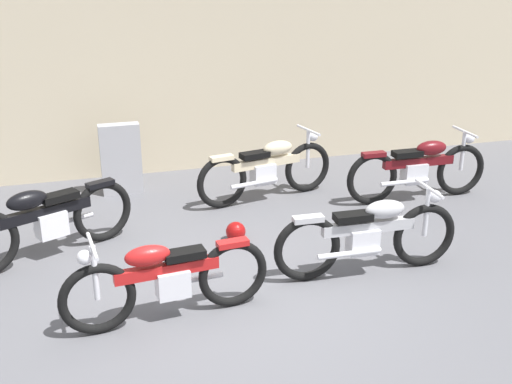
{
  "coord_description": "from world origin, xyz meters",
  "views": [
    {
      "loc": [
        -1.43,
        -5.45,
        3.31
      ],
      "look_at": [
        0.6,
        1.51,
        0.55
      ],
      "focal_mm": 43.89,
      "sensor_mm": 36.0,
      "label": 1
    }
  ],
  "objects_px": {
    "motorcycle_black": "(45,220)",
    "motorcycle_red": "(166,278)",
    "motorcycle_silver": "(369,235)",
    "motorcycle_maroon": "(419,168)",
    "motorcycle_cream": "(267,169)",
    "stone_marker": "(121,159)",
    "helmet": "(236,232)"
  },
  "relations": [
    {
      "from": "stone_marker",
      "to": "motorcycle_black",
      "type": "height_order",
      "value": "stone_marker"
    },
    {
      "from": "helmet",
      "to": "motorcycle_cream",
      "type": "height_order",
      "value": "motorcycle_cream"
    },
    {
      "from": "motorcycle_silver",
      "to": "motorcycle_black",
      "type": "xyz_separation_m",
      "value": [
        -3.4,
        1.37,
        0.01
      ]
    },
    {
      "from": "stone_marker",
      "to": "motorcycle_maroon",
      "type": "relative_size",
      "value": 0.48
    },
    {
      "from": "motorcycle_cream",
      "to": "motorcycle_black",
      "type": "bearing_deg",
      "value": -171.75
    },
    {
      "from": "helmet",
      "to": "motorcycle_red",
      "type": "distance_m",
      "value": 1.9
    },
    {
      "from": "motorcycle_maroon",
      "to": "motorcycle_red",
      "type": "xyz_separation_m",
      "value": [
        -3.94,
        -2.16,
        -0.03
      ]
    },
    {
      "from": "stone_marker",
      "to": "motorcycle_black",
      "type": "bearing_deg",
      "value": -118.12
    },
    {
      "from": "stone_marker",
      "to": "motorcycle_maroon",
      "type": "bearing_deg",
      "value": -19.65
    },
    {
      "from": "helmet",
      "to": "motorcycle_silver",
      "type": "relative_size",
      "value": 0.12
    },
    {
      "from": "motorcycle_silver",
      "to": "motorcycle_maroon",
      "type": "distance_m",
      "value": 2.48
    },
    {
      "from": "motorcycle_black",
      "to": "motorcycle_cream",
      "type": "xyz_separation_m",
      "value": [
        3.0,
        1.08,
        -0.01
      ]
    },
    {
      "from": "helmet",
      "to": "motorcycle_black",
      "type": "height_order",
      "value": "motorcycle_black"
    },
    {
      "from": "helmet",
      "to": "motorcycle_black",
      "type": "bearing_deg",
      "value": 175.63
    },
    {
      "from": "motorcycle_red",
      "to": "motorcycle_maroon",
      "type": "bearing_deg",
      "value": -156.7
    },
    {
      "from": "motorcycle_black",
      "to": "motorcycle_silver",
      "type": "bearing_deg",
      "value": 132.79
    },
    {
      "from": "motorcycle_silver",
      "to": "helmet",
      "type": "bearing_deg",
      "value": 136.52
    },
    {
      "from": "helmet",
      "to": "motorcycle_maroon",
      "type": "distance_m",
      "value": 2.95
    },
    {
      "from": "motorcycle_silver",
      "to": "motorcycle_cream",
      "type": "distance_m",
      "value": 2.48
    },
    {
      "from": "stone_marker",
      "to": "motorcycle_silver",
      "type": "height_order",
      "value": "stone_marker"
    },
    {
      "from": "motorcycle_maroon",
      "to": "motorcycle_red",
      "type": "distance_m",
      "value": 4.49
    },
    {
      "from": "motorcycle_black",
      "to": "motorcycle_maroon",
      "type": "distance_m",
      "value": 5.09
    },
    {
      "from": "stone_marker",
      "to": "motorcycle_cream",
      "type": "bearing_deg",
      "value": -22.9
    },
    {
      "from": "motorcycle_black",
      "to": "motorcycle_cream",
      "type": "height_order",
      "value": "motorcycle_black"
    },
    {
      "from": "stone_marker",
      "to": "motorcycle_cream",
      "type": "height_order",
      "value": "stone_marker"
    },
    {
      "from": "stone_marker",
      "to": "motorcycle_red",
      "type": "height_order",
      "value": "stone_marker"
    },
    {
      "from": "motorcycle_silver",
      "to": "motorcycle_red",
      "type": "distance_m",
      "value": 2.29
    },
    {
      "from": "helmet",
      "to": "motorcycle_black",
      "type": "xyz_separation_m",
      "value": [
        -2.21,
        0.17,
        0.35
      ]
    },
    {
      "from": "helmet",
      "to": "motorcycle_black",
      "type": "relative_size",
      "value": 0.12
    },
    {
      "from": "motorcycle_black",
      "to": "motorcycle_maroon",
      "type": "xyz_separation_m",
      "value": [
        5.07,
        0.47,
        -0.0
      ]
    },
    {
      "from": "motorcycle_black",
      "to": "motorcycle_red",
      "type": "distance_m",
      "value": 2.04
    },
    {
      "from": "motorcycle_black",
      "to": "stone_marker",
      "type": "bearing_deg",
      "value": -143.36
    }
  ]
}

